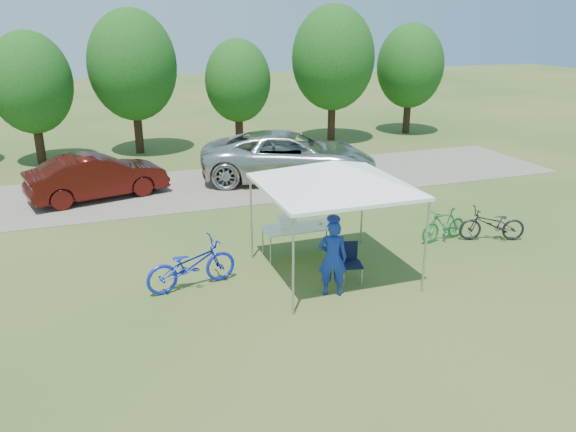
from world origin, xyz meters
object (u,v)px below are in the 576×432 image
(cooler, at_px, (287,222))
(bike_blue, at_px, (191,265))
(bike_green, at_px, (444,225))
(folding_chair, at_px, (349,259))
(minivan, at_px, (289,156))
(bike_dark, at_px, (492,224))
(folding_table, at_px, (300,228))
(cyclist, at_px, (333,258))
(sedan, at_px, (97,176))

(cooler, relative_size, bike_blue, 0.21)
(bike_blue, relative_size, bike_green, 1.40)
(folding_chair, xyz_separation_m, minivan, (1.53, 8.40, 0.36))
(bike_blue, distance_m, bike_dark, 8.09)
(folding_table, relative_size, cyclist, 1.08)
(bike_green, bearing_deg, bike_dark, 62.25)
(bike_blue, bearing_deg, bike_dark, -100.84)
(cooler, bearing_deg, sedan, 122.74)
(minivan, bearing_deg, sedan, 108.40)
(folding_table, height_order, cooler, cooler)
(cyclist, bearing_deg, cooler, -61.70)
(bike_blue, height_order, bike_dark, bike_blue)
(cooler, height_order, bike_green, cooler)
(cooler, relative_size, minivan, 0.07)
(cyclist, relative_size, bike_dark, 0.98)
(cyclist, distance_m, bike_blue, 3.11)
(bike_blue, bearing_deg, cooler, -82.29)
(bike_blue, xyz_separation_m, bike_dark, (8.09, 0.10, -0.08))
(cooler, distance_m, sedan, 7.89)
(cooler, xyz_separation_m, sedan, (-4.27, 6.64, -0.17))
(cooler, relative_size, bike_dark, 0.25)
(bike_green, bearing_deg, bike_blue, -94.13)
(bike_blue, bearing_deg, folding_chair, -115.57)
(bike_blue, distance_m, bike_green, 6.88)
(cyclist, height_order, minivan, minivan)
(cyclist, xyz_separation_m, bike_dark, (5.30, 1.45, -0.39))
(minivan, bearing_deg, folding_chair, -172.07)
(cyclist, bearing_deg, sedan, -41.16)
(folding_table, relative_size, bike_dark, 1.06)
(folding_chair, distance_m, bike_green, 3.71)
(bike_green, height_order, minivan, minivan)
(sedan, bearing_deg, folding_chair, -162.77)
(sedan, bearing_deg, minivan, -104.24)
(folding_table, bearing_deg, cyclist, -92.45)
(cooler, height_order, bike_blue, bike_blue)
(cooler, bearing_deg, bike_dark, -8.05)
(folding_table, height_order, bike_blue, bike_blue)
(folding_table, relative_size, cooler, 4.21)
(cyclist, distance_m, sedan, 9.96)
(cooler, xyz_separation_m, bike_green, (4.33, -0.36, -0.48))
(folding_table, distance_m, cyclist, 2.24)
(bike_blue, bearing_deg, folding_table, -84.48)
(bike_dark, bearing_deg, minivan, -137.50)
(folding_table, bearing_deg, bike_green, -5.14)
(cooler, bearing_deg, bike_blue, -160.76)
(bike_dark, bearing_deg, bike_blue, -69.66)
(cyclist, relative_size, minivan, 0.27)
(folding_table, bearing_deg, minivan, 72.72)
(folding_table, bearing_deg, sedan, 124.82)
(sedan, bearing_deg, bike_dark, -141.48)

